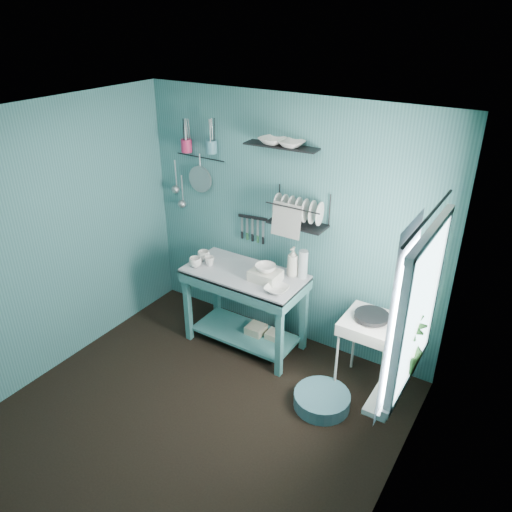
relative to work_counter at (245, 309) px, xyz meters
The scene contains 36 objects.
floor 1.19m from the work_counter, 78.00° to the right, with size 3.20×3.20×0.00m, color black.
ceiling 2.36m from the work_counter, 78.00° to the right, with size 3.20×3.20×0.00m, color silver.
wall_back 0.96m from the work_counter, 60.98° to the left, with size 3.20×3.20×0.00m, color #34696B.
wall_front 2.72m from the work_counter, 84.90° to the right, with size 3.20×3.20×0.00m, color #34696B.
wall_left 1.93m from the work_counter, 141.63° to the right, with size 3.00×3.00×0.00m, color #34696B.
wall_right 2.28m from the work_counter, 30.64° to the right, with size 3.00×3.00×0.00m, color #34696B.
work_counter is the anchor object (origin of this frame).
mug_left 0.69m from the work_counter, 161.57° to the right, with size 0.12×0.12×0.10m, color silver.
mug_mid 0.61m from the work_counter, behind, with size 0.10×0.10×0.09m, color silver.
mug_right 0.69m from the work_counter, behind, with size 0.12×0.12×0.10m, color silver.
wash_tub 0.53m from the work_counter, ahead, with size 0.28×0.22×0.10m, color beige.
tub_bowl 0.61m from the work_counter, ahead, with size 0.20×0.20×0.06m, color silver.
soap_bottle 0.74m from the work_counter, 25.46° to the left, with size 0.12×0.12×0.30m, color beige.
water_bottle 0.80m from the work_counter, 22.93° to the left, with size 0.09×0.09×0.28m, color #A2B1B5.
counter_bowl 0.65m from the work_counter, 18.43° to the right, with size 0.22×0.22×0.05m, color silver.
hotplate_stand 1.30m from the work_counter, ahead, with size 0.47×0.47×0.75m, color silver.
frying_pan 1.35m from the work_counter, ahead, with size 0.30×0.30×0.04m, color black.
knife_strip 0.93m from the work_counter, 111.15° to the left, with size 0.32×0.02×0.03m, color black.
dish_rack 1.19m from the work_counter, 34.82° to the left, with size 0.55×0.24×0.32m, color black.
upper_shelf 1.67m from the work_counter, 57.44° to the left, with size 0.70×0.18×0.01m, color black.
shelf_bowl_left 1.70m from the work_counter, 71.19° to the left, with size 0.24×0.24×0.06m, color silver.
shelf_bowl_right 1.71m from the work_counter, 46.36° to the left, with size 0.23×0.23×0.06m, color silver.
utensil_cup_magenta 1.77m from the work_counter, 159.98° to the left, with size 0.11×0.11×0.13m, color #B1204B.
utensil_cup_teal 1.65m from the work_counter, 150.82° to the left, with size 0.11×0.11×0.13m, color #3D7380.
colander 1.42m from the work_counter, 155.15° to the left, with size 0.28×0.28×0.03m, color #9B9EA2.
ladle_outer 1.64m from the work_counter, 161.64° to the left, with size 0.01×0.01×0.30m, color #9B9EA2.
ladle_inner 1.48m from the work_counter, 160.38° to the left, with size 0.01×0.01×0.30m, color #9B9EA2.
hook_rail 1.62m from the work_counter, 153.96° to the left, with size 0.01×0.01×0.60m, color black.
window_glass 2.16m from the work_counter, 19.26° to the right, with size 1.10×1.10×0.00m, color white.
windowsill 1.88m from the work_counter, 20.13° to the right, with size 0.16×0.95×0.04m, color silver.
curtain 2.24m from the work_counter, 28.09° to the right, with size 1.35×1.35×0.00m, color silver.
curtain_rod 2.49m from the work_counter, 19.71° to the right, with size 0.02×0.02×1.05m, color black.
potted_plant 1.95m from the work_counter, 19.13° to the right, with size 0.26×0.26×0.47m, color #346729.
storage_tin_large 0.33m from the work_counter, 26.57° to the left, with size 0.18×0.18×0.22m, color #9C9475.
storage_tin_small 0.45m from the work_counter, 14.93° to the left, with size 0.15×0.15×0.20m, color #9C9475.
floor_basin 1.20m from the work_counter, 20.62° to the right, with size 0.50×0.50×0.13m, color #417280.
Camera 1 is at (2.15, -2.45, 3.19)m, focal length 35.00 mm.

